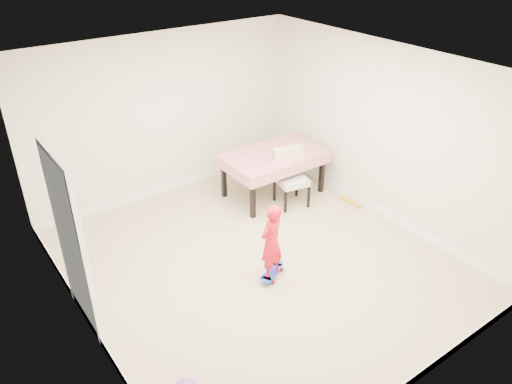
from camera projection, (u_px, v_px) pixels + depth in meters
ground at (259, 262)px, 6.67m from camera, size 5.00×5.00×0.00m
ceiling at (259, 71)px, 5.41m from camera, size 4.50×5.00×0.04m
wall_back at (165, 117)px, 7.78m from camera, size 4.50×0.04×2.60m
wall_front at (430, 283)px, 4.28m from camera, size 4.50×0.04×2.60m
wall_left at (76, 237)px, 4.89m from camera, size 0.04×5.00×2.60m
wall_right at (384, 134)px, 7.18m from camera, size 0.04×5.00×2.60m
door at (72, 246)px, 5.24m from camera, size 0.11×0.94×2.11m
baseboard_back at (171, 186)px, 8.40m from camera, size 4.50×0.02×0.12m
baseboard_front at (409, 383)px, 4.88m from camera, size 4.50×0.02×0.12m
baseboard_left at (95, 331)px, 5.49m from camera, size 0.02×5.00×0.12m
baseboard_right at (374, 207)px, 7.79m from camera, size 0.02×5.00×0.12m
dining_table at (273, 174)px, 8.11m from camera, size 1.59×1.00×0.74m
dining_chair at (292, 178)px, 7.78m from camera, size 0.62×0.68×0.91m
skateboard at (272, 273)px, 6.40m from camera, size 0.54×0.41×0.08m
child at (271, 244)px, 6.14m from camera, size 0.43×0.34×1.03m
foam_toy at (351, 202)px, 8.00m from camera, size 0.10×0.40×0.06m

